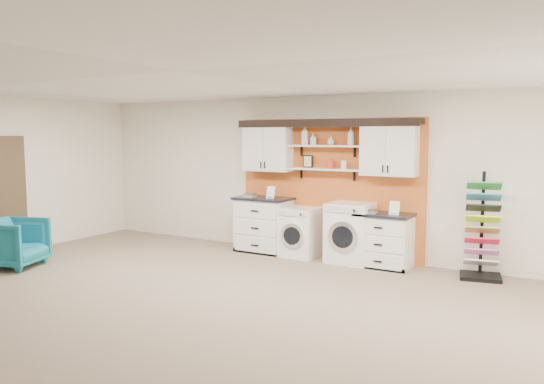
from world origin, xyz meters
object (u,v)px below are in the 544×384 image
Objects in this scene: washer at (301,232)px; armchair at (13,243)px; base_cabinet_left at (264,224)px; sample_rack at (482,244)px; dryer at (350,233)px; base_cabinet_right at (384,240)px.

washer is 4.73m from armchair.
base_cabinet_left is at bearing 179.75° from washer.
base_cabinet_left is at bearing 169.58° from sample_rack.
sample_rack reaches higher than dryer.
base_cabinet_left is 1.14× the size of base_cabinet_right.
base_cabinet_left is 1.02× the size of dryer.
base_cabinet_right is 1.03× the size of armchair.
base_cabinet_left is 3.73m from sample_rack.
base_cabinet_left is 2.26m from base_cabinet_right.
armchair is (-6.62, -3.03, -0.12)m from sample_rack.
base_cabinet_right is 1.47m from sample_rack.
sample_rack is (1.47, 0.03, 0.08)m from base_cabinet_right.
base_cabinet_left is at bearing -63.93° from armchair.
washer is (0.76, -0.00, -0.07)m from base_cabinet_left.
base_cabinet_right reaches higher than armchair.
base_cabinet_right is at bearing 0.34° from dryer.
armchair is (-2.90, -2.99, -0.10)m from base_cabinet_left.
base_cabinet_left is at bearing -180.00° from base_cabinet_right.
dryer is 5.47m from armchair.
sample_rack is (2.96, 0.04, 0.08)m from washer.
base_cabinet_left is 4.17m from armchair.
sample_rack reaches higher than base_cabinet_right.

